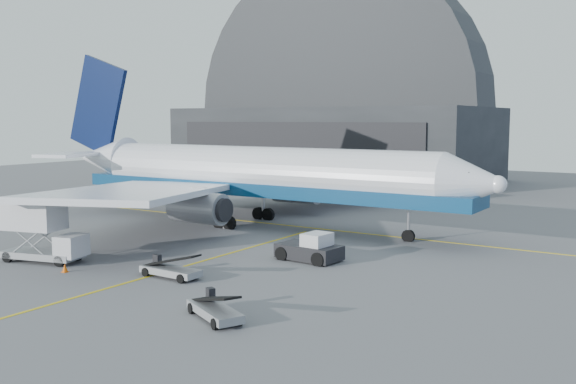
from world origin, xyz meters
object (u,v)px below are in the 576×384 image
Objects in this scene: airliner at (244,174)px; catering_truck at (41,232)px; belt_loader_a at (170,269)px; pushback_tug at (311,250)px; belt_loader_b at (215,309)px.

airliner is 21.63m from catering_truck.
belt_loader_a is at bearing -6.74° from catering_truck.
catering_truck is (-2.30, -21.33, -2.76)m from airliner.
pushback_tug is at bearing 62.67° from belt_loader_a.
belt_loader_b is (7.92, -5.22, -0.02)m from belt_loader_a.
belt_loader_a is (-5.09, -9.24, -0.26)m from pushback_tug.
belt_loader_b is at bearing -74.23° from pushback_tug.
airliner is 17.92m from pushback_tug.
catering_truck is at bearing -164.25° from belt_loader_b.
catering_truck is at bearing -170.91° from belt_loader_a.
airliner reaches higher than catering_truck.
pushback_tug is at bearing 19.27° from catering_truck.
catering_truck is 19.41m from pushback_tug.
belt_loader_b is at bearing -25.50° from catering_truck.
belt_loader_b is at bearing -31.86° from belt_loader_a.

